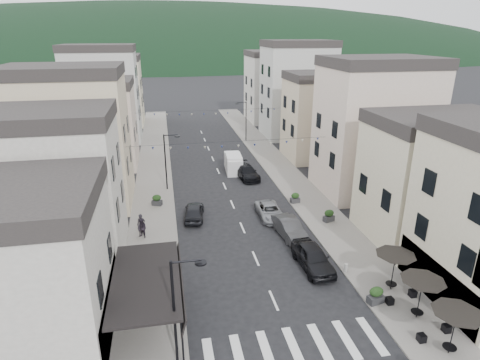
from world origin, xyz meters
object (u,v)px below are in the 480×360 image
(parked_car_e, at_px, (194,211))
(pedestrian_b, at_px, (142,228))
(pedestrian_a, at_px, (141,225))
(parked_car_c, at_px, (270,211))
(parked_car_a, at_px, (313,257))
(delivery_van, at_px, (233,163))
(parked_car_b, at_px, (289,228))
(parked_car_d, at_px, (247,172))

(parked_car_e, distance_m, pedestrian_b, 5.29)
(parked_car_e, height_order, pedestrian_a, pedestrian_a)
(parked_car_c, distance_m, pedestrian_b, 11.22)
(parked_car_a, distance_m, pedestrian_b, 13.60)
(delivery_van, height_order, pedestrian_b, delivery_van)
(parked_car_a, distance_m, delivery_van, 21.61)
(parked_car_c, distance_m, parked_car_e, 6.75)
(pedestrian_a, xyz_separation_m, pedestrian_b, (0.08, -0.49, -0.10))
(parked_car_b, relative_size, pedestrian_a, 2.44)
(pedestrian_a, relative_size, pedestrian_b, 1.12)
(pedestrian_b, bearing_deg, parked_car_b, 29.75)
(parked_car_a, height_order, pedestrian_a, pedestrian_a)
(parked_car_a, relative_size, pedestrian_a, 2.60)
(pedestrian_b, bearing_deg, pedestrian_a, 137.62)
(parked_car_b, height_order, parked_car_c, parked_car_b)
(parked_car_c, xyz_separation_m, pedestrian_b, (-11.05, -1.92, 0.32))
(parked_car_e, xyz_separation_m, delivery_van, (5.67, 12.05, 0.36))
(parked_car_c, xyz_separation_m, parked_car_d, (0.07, 10.51, 0.11))
(parked_car_a, bearing_deg, pedestrian_a, 146.85)
(parked_car_c, relative_size, parked_car_d, 0.89)
(parked_car_a, bearing_deg, parked_car_e, 125.66)
(parked_car_b, relative_size, delivery_van, 0.97)
(parked_car_b, height_order, parked_car_e, parked_car_b)
(pedestrian_b, bearing_deg, delivery_van, 94.69)
(parked_car_b, distance_m, parked_car_d, 14.24)
(parked_car_e, bearing_deg, pedestrian_b, 41.74)
(pedestrian_a, bearing_deg, parked_car_a, -30.54)
(delivery_van, bearing_deg, pedestrian_a, -121.15)
(parked_car_e, bearing_deg, parked_car_c, 178.73)
(parked_car_a, height_order, parked_car_d, parked_car_a)
(parked_car_d, height_order, pedestrian_a, pedestrian_a)
(parked_car_d, xyz_separation_m, delivery_van, (-1.07, 2.58, 0.34))
(parked_car_b, xyz_separation_m, parked_car_c, (-0.66, 3.72, -0.12))
(parked_car_b, bearing_deg, delivery_van, 89.13)
(parked_car_b, bearing_deg, pedestrian_b, 164.75)
(parked_car_e, bearing_deg, parked_car_b, 154.62)
(delivery_van, bearing_deg, parked_car_c, -81.88)
(pedestrian_b, bearing_deg, parked_car_d, 86.67)
(parked_car_c, distance_m, parked_car_d, 10.51)
(parked_car_d, relative_size, parked_car_e, 1.21)
(parked_car_a, distance_m, parked_car_e, 12.13)
(parked_car_d, distance_m, pedestrian_a, 16.37)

